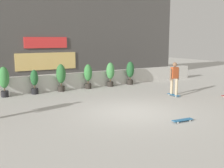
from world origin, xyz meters
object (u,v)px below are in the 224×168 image
potted_plant_1 (34,81)px  potted_plant_2 (61,76)px  skateboard_near_camera (183,120)px  skater_by_wall_left (174,77)px  potted_plant_3 (88,75)px  potted_plant_4 (110,73)px  potted_plant_0 (4,79)px  potted_plant_5 (130,71)px

potted_plant_1 → potted_plant_2: size_ratio=0.85×
skateboard_near_camera → skater_by_wall_left: bearing=50.7°
potted_plant_3 → potted_plant_4: 1.48m
potted_plant_0 → potted_plant_3: 4.56m
potted_plant_5 → potted_plant_1: bearing=180.0°
potted_plant_2 → potted_plant_5: size_ratio=1.04×
skateboard_near_camera → potted_plant_5: bearing=68.5°
potted_plant_0 → potted_plant_5: 7.48m
potted_plant_4 → skateboard_near_camera: potted_plant_4 is taller
potted_plant_1 → potted_plant_2: (1.45, 0.00, 0.17)m
potted_plant_0 → potted_plant_5: size_ratio=1.04×
potted_plant_0 → potted_plant_1: (1.48, 0.00, -0.18)m
potted_plant_4 → potted_plant_5: 1.44m
potted_plant_4 → skateboard_near_camera: (-1.54, -7.54, -0.77)m
potted_plant_1 → potted_plant_2: 1.46m
potted_plant_2 → potted_plant_5: 4.54m
skater_by_wall_left → skateboard_near_camera: bearing=-129.3°
potted_plant_0 → potted_plant_4: bearing=0.0°
potted_plant_4 → potted_plant_2: bearing=180.0°
potted_plant_5 → skateboard_near_camera: 8.14m
potted_plant_5 → skater_by_wall_left: skater_by_wall_left is taller
potted_plant_2 → skateboard_near_camera: potted_plant_2 is taller
potted_plant_4 → skater_by_wall_left: size_ratio=0.85×
potted_plant_1 → potted_plant_3: bearing=0.0°
potted_plant_0 → potted_plant_3: potted_plant_0 is taller
potted_plant_2 → potted_plant_4: (3.10, 0.00, -0.03)m
potted_plant_3 → skater_by_wall_left: size_ratio=0.83×
potted_plant_0 → potted_plant_1: bearing=0.0°
potted_plant_2 → potted_plant_4: size_ratio=1.03×
potted_plant_5 → skateboard_near_camera: size_ratio=1.76×
potted_plant_0 → potted_plant_2: potted_plant_0 is taller
skater_by_wall_left → potted_plant_3: bearing=124.0°
potted_plant_2 → potted_plant_5: (4.54, 0.00, -0.04)m
potted_plant_0 → skateboard_near_camera: bearing=-59.2°
potted_plant_1 → potted_plant_4: size_ratio=0.88×
potted_plant_3 → potted_plant_4: (1.48, 0.00, 0.03)m
skater_by_wall_left → skateboard_near_camera: size_ratio=2.08×
potted_plant_4 → skater_by_wall_left: 4.29m
potted_plant_2 → skater_by_wall_left: skater_by_wall_left is taller
potted_plant_2 → potted_plant_1: bearing=180.0°
potted_plant_1 → potted_plant_3: 3.08m
potted_plant_1 → potted_plant_3: (3.08, 0.00, 0.11)m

